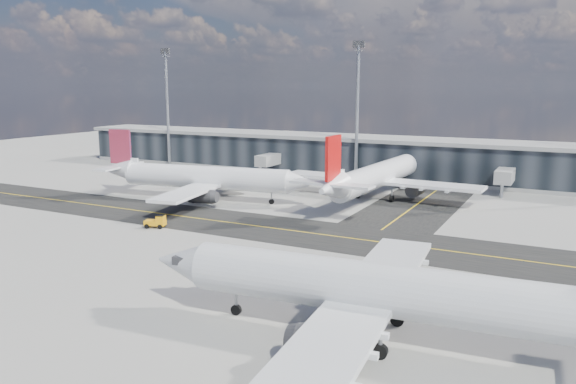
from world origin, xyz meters
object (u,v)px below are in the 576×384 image
Objects in this scene: airliner_redtail at (376,176)px; airliner_near at (386,291)px; airliner_af at (203,178)px; service_van at (404,184)px; baggage_tug at (157,222)px.

airliner_near is at bearing -67.87° from airliner_redtail.
airliner_redtail is (27.05, 13.85, 0.21)m from airliner_af.
service_van is at bearing 88.05° from airliner_redtail.
airliner_af is at bearing 44.39° from airliner_near.
airliner_near is 13.06× the size of baggage_tug.
airliner_near reaches higher than baggage_tug.
airliner_af is 39.79m from service_van.
airliner_near is 44.44m from baggage_tug.
airliner_redtail is 14.45m from service_van.
service_van is (28.24, 27.83, -3.26)m from airliner_af.
baggage_tug is (-39.64, 19.83, -3.18)m from airliner_near.
baggage_tug is at bearing -147.08° from service_van.
airliner_af reaches higher than baggage_tug.
airliner_near is 8.15× the size of service_van.
baggage_tug is (5.98, -19.55, -3.06)m from airliner_af.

